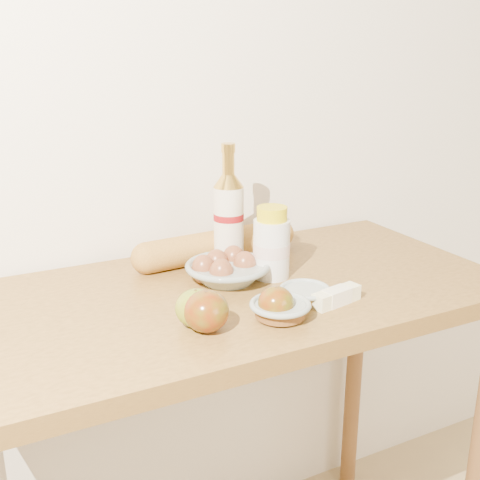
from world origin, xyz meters
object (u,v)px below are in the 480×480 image
baguette (217,245)px  egg_bowl (226,269)px  bourbon_bottle (229,217)px  table (234,339)px  cream_bottle (272,245)px

baguette → egg_bowl: bearing=-110.5°
bourbon_bottle → table: bearing=-125.7°
bourbon_bottle → baguette: bearing=86.1°
bourbon_bottle → cream_bottle: 0.13m
table → egg_bowl: 0.16m
baguette → cream_bottle: bearing=-73.1°
baguette → bourbon_bottle: bearing=-83.8°
table → cream_bottle: size_ratio=7.27×
table → bourbon_bottle: bourbon_bottle is taller
bourbon_bottle → cream_bottle: bourbon_bottle is taller
egg_bowl → baguette: (0.04, 0.14, 0.01)m
cream_bottle → baguette: bearing=89.1°
cream_bottle → egg_bowl: cream_bottle is taller
bourbon_bottle → egg_bowl: size_ratio=1.23×
bourbon_bottle → egg_bowl: bourbon_bottle is taller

